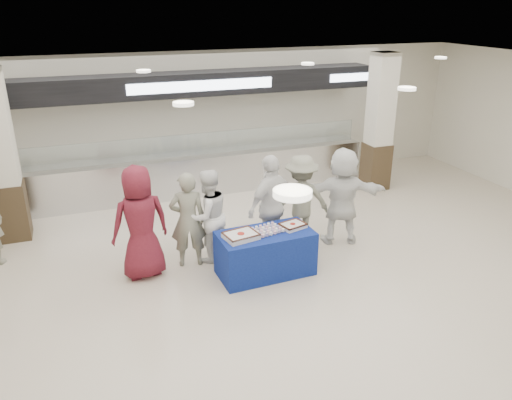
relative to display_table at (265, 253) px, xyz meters
name	(u,v)px	position (x,y,z in m)	size (l,w,h in m)	color
ground	(296,314)	(0.00, -1.25, -0.38)	(14.00, 14.00, 0.00)	beige
serving_line	(201,144)	(0.00, 4.14, 0.78)	(8.70, 0.85, 2.80)	silver
column_left	(3,161)	(-4.00, 2.95, 1.15)	(0.55, 0.55, 3.20)	#342617
column_right	(379,126)	(4.00, 2.95, 1.15)	(0.55, 0.55, 3.20)	#342617
display_table	(265,253)	(0.00, 0.00, 0.00)	(1.55, 0.78, 0.75)	navy
sheet_cake_left	(241,235)	(-0.44, -0.06, 0.43)	(0.57, 0.48, 0.10)	white
sheet_cake_right	(293,225)	(0.50, 0.03, 0.42)	(0.46, 0.40, 0.09)	white
cupcake_tray	(268,230)	(0.05, 0.02, 0.41)	(0.44, 0.37, 0.06)	#A5A6AA
civilian_maroon	(140,223)	(-1.90, 0.65, 0.57)	(0.93, 0.60, 1.90)	maroon
soldier_a	(188,220)	(-1.11, 0.75, 0.46)	(0.61, 0.40, 1.67)	slate
chef_tall	(208,216)	(-0.74, 0.82, 0.45)	(0.80, 0.62, 1.65)	white
chef_short	(272,206)	(0.36, 0.64, 0.55)	(1.08, 0.45, 1.85)	white
soldier_b	(301,200)	(1.03, 0.87, 0.48)	(1.10, 0.63, 1.70)	slate
civilian_white	(342,196)	(1.76, 0.64, 0.54)	(1.70, 0.54, 1.83)	white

